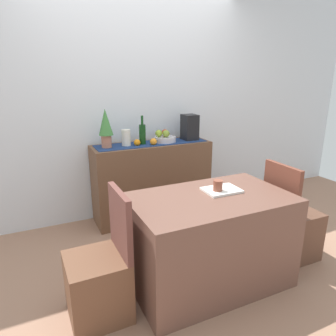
# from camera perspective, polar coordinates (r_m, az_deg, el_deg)

# --- Properties ---
(ground_plane) EXTENTS (6.40, 6.40, 0.02)m
(ground_plane) POSITION_cam_1_polar(r_m,az_deg,el_deg) (2.98, 2.34, -16.22)
(ground_plane) COLOR #A0745B
(ground_plane) RESTS_ON ground
(room_wall_rear) EXTENTS (6.40, 0.06, 2.70)m
(room_wall_rear) POSITION_cam_1_polar(r_m,az_deg,el_deg) (3.60, -6.23, 12.48)
(room_wall_rear) COLOR silver
(room_wall_rear) RESTS_ON ground
(sideboard_console) EXTENTS (1.34, 0.42, 0.88)m
(sideboard_console) POSITION_cam_1_polar(r_m,az_deg,el_deg) (3.58, -2.93, -2.38)
(sideboard_console) COLOR brown
(sideboard_console) RESTS_ON ground
(table_runner) EXTENTS (1.26, 0.32, 0.01)m
(table_runner) POSITION_cam_1_polar(r_m,az_deg,el_deg) (3.46, -3.04, 4.60)
(table_runner) COLOR navy
(table_runner) RESTS_ON sideboard_console
(fruit_bowl) EXTENTS (0.25, 0.25, 0.06)m
(fruit_bowl) POSITION_cam_1_polar(r_m,az_deg,el_deg) (3.51, -0.53, 5.36)
(fruit_bowl) COLOR silver
(fruit_bowl) RESTS_ON table_runner
(apple_upper) EXTENTS (0.08, 0.08, 0.08)m
(apple_upper) POSITION_cam_1_polar(r_m,az_deg,el_deg) (3.48, -0.36, 6.40)
(apple_upper) COLOR olive
(apple_upper) RESTS_ON fruit_bowl
(apple_left) EXTENTS (0.07, 0.07, 0.07)m
(apple_left) POSITION_cam_1_polar(r_m,az_deg,el_deg) (3.58, -0.57, 6.63)
(apple_left) COLOR #B63F20
(apple_left) RESTS_ON fruit_bowl
(apple_rear) EXTENTS (0.08, 0.08, 0.08)m
(apple_rear) POSITION_cam_1_polar(r_m,az_deg,el_deg) (3.50, -1.73, 6.44)
(apple_rear) COLOR #8FAD32
(apple_rear) RESTS_ON fruit_bowl
(wine_bottle) EXTENTS (0.07, 0.07, 0.32)m
(wine_bottle) POSITION_cam_1_polar(r_m,az_deg,el_deg) (3.40, -4.78, 6.34)
(wine_bottle) COLOR #123C15
(wine_bottle) RESTS_ON sideboard_console
(coffee_maker) EXTENTS (0.16, 0.18, 0.30)m
(coffee_maker) POSITION_cam_1_polar(r_m,az_deg,el_deg) (3.63, 4.04, 7.53)
(coffee_maker) COLOR black
(coffee_maker) RESTS_ON sideboard_console
(ceramic_vase) EXTENTS (0.10, 0.10, 0.18)m
(ceramic_vase) POSITION_cam_1_polar(r_m,az_deg,el_deg) (3.34, -7.78, 5.56)
(ceramic_vase) COLOR silver
(ceramic_vase) RESTS_ON sideboard_console
(potted_plant) EXTENTS (0.15, 0.15, 0.41)m
(potted_plant) POSITION_cam_1_polar(r_m,az_deg,el_deg) (3.26, -11.50, 7.65)
(potted_plant) COLOR #B26E55
(potted_plant) RESTS_ON sideboard_console
(orange_loose_mid) EXTENTS (0.08, 0.08, 0.08)m
(orange_loose_mid) POSITION_cam_1_polar(r_m,az_deg,el_deg) (3.37, -2.71, 4.91)
(orange_loose_mid) COLOR orange
(orange_loose_mid) RESTS_ON sideboard_console
(orange_loose_far) EXTENTS (0.07, 0.07, 0.07)m
(orange_loose_far) POSITION_cam_1_polar(r_m,az_deg,el_deg) (3.35, -5.75, 4.72)
(orange_loose_far) COLOR orange
(orange_loose_far) RESTS_ON sideboard_console
(dining_table) EXTENTS (1.22, 0.73, 0.74)m
(dining_table) POSITION_cam_1_polar(r_m,az_deg,el_deg) (2.51, 7.66, -13.11)
(dining_table) COLOR brown
(dining_table) RESTS_ON ground
(open_book) EXTENTS (0.29, 0.22, 0.02)m
(open_book) POSITION_cam_1_polar(r_m,az_deg,el_deg) (2.46, 9.92, -4.06)
(open_book) COLOR white
(open_book) RESTS_ON dining_table
(coffee_cup) EXTENTS (0.07, 0.07, 0.10)m
(coffee_cup) POSITION_cam_1_polar(r_m,az_deg,el_deg) (2.41, 9.22, -3.41)
(coffee_cup) COLOR brown
(coffee_cup) RESTS_ON dining_table
(chair_near_window) EXTENTS (0.40, 0.40, 0.90)m
(chair_near_window) POSITION_cam_1_polar(r_m,az_deg,el_deg) (2.29, -12.54, -19.83)
(chair_near_window) COLOR brown
(chair_near_window) RESTS_ON ground
(chair_by_corner) EXTENTS (0.41, 0.41, 0.90)m
(chair_by_corner) POSITION_cam_1_polar(r_m,az_deg,el_deg) (3.07, 21.73, -10.55)
(chair_by_corner) COLOR brown
(chair_by_corner) RESTS_ON ground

